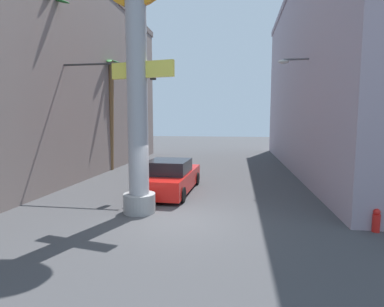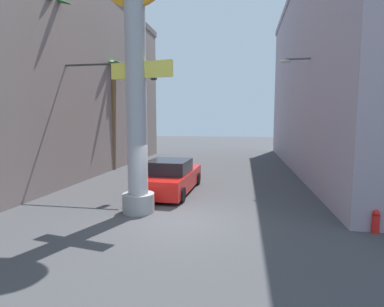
{
  "view_description": "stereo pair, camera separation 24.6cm",
  "coord_description": "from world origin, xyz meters",
  "px_view_note": "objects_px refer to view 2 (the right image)",
  "views": [
    {
      "loc": [
        1.97,
        -9.55,
        3.37
      ],
      "look_at": [
        0.0,
        3.3,
        1.93
      ],
      "focal_mm": 28.0,
      "sensor_mm": 36.0,
      "label": 1
    },
    {
      "loc": [
        2.21,
        -9.51,
        3.37
      ],
      "look_at": [
        0.0,
        3.3,
        1.93
      ],
      "focal_mm": 28.0,
      "sensor_mm": 36.0,
      "label": 2
    }
  ],
  "objects_px": {
    "neon_sign_pole": "(136,90)",
    "fire_hydrant": "(376,222)",
    "car_lead": "(171,177)",
    "palm_tree_mid_left": "(113,101)",
    "street_lamp": "(325,106)",
    "traffic_light_mast": "(95,100)",
    "palm_tree_mid_right": "(325,91)",
    "palm_tree_near_left": "(51,76)",
    "pedestrian_by_sign": "(369,196)",
    "crossing_sign": "(378,177)",
    "palm_tree_far_right": "(295,100)",
    "pedestrian_far_left": "(145,149)",
    "pedestrian_mid_right": "(306,162)"
  },
  "relations": [
    {
      "from": "palm_tree_mid_right",
      "to": "palm_tree_mid_left",
      "type": "bearing_deg",
      "value": -174.22
    },
    {
      "from": "palm_tree_near_left",
      "to": "pedestrian_mid_right",
      "type": "bearing_deg",
      "value": 18.31
    },
    {
      "from": "neon_sign_pole",
      "to": "pedestrian_by_sign",
      "type": "height_order",
      "value": "neon_sign_pole"
    },
    {
      "from": "neon_sign_pole",
      "to": "car_lead",
      "type": "height_order",
      "value": "neon_sign_pole"
    },
    {
      "from": "street_lamp",
      "to": "car_lead",
      "type": "distance_m",
      "value": 8.61
    },
    {
      "from": "neon_sign_pole",
      "to": "pedestrian_far_left",
      "type": "distance_m",
      "value": 14.84
    },
    {
      "from": "palm_tree_mid_left",
      "to": "pedestrian_by_sign",
      "type": "xyz_separation_m",
      "value": [
        12.78,
        -8.94,
        -3.78
      ]
    },
    {
      "from": "neon_sign_pole",
      "to": "palm_tree_mid_left",
      "type": "bearing_deg",
      "value": 118.89
    },
    {
      "from": "palm_tree_mid_left",
      "to": "palm_tree_mid_right",
      "type": "xyz_separation_m",
      "value": [
        13.83,
        1.4,
        0.53
      ]
    },
    {
      "from": "palm_tree_near_left",
      "to": "car_lead",
      "type": "bearing_deg",
      "value": 0.27
    },
    {
      "from": "palm_tree_near_left",
      "to": "palm_tree_far_right",
      "type": "relative_size",
      "value": 1.19
    },
    {
      "from": "traffic_light_mast",
      "to": "palm_tree_far_right",
      "type": "distance_m",
      "value": 20.39
    },
    {
      "from": "palm_tree_far_right",
      "to": "pedestrian_far_left",
      "type": "bearing_deg",
      "value": -154.17
    },
    {
      "from": "palm_tree_far_right",
      "to": "neon_sign_pole",
      "type": "bearing_deg",
      "value": -113.19
    },
    {
      "from": "pedestrian_far_left",
      "to": "palm_tree_mid_left",
      "type": "bearing_deg",
      "value": -96.23
    },
    {
      "from": "street_lamp",
      "to": "pedestrian_by_sign",
      "type": "relative_size",
      "value": 4.16
    },
    {
      "from": "street_lamp",
      "to": "traffic_light_mast",
      "type": "distance_m",
      "value": 11.59
    },
    {
      "from": "car_lead",
      "to": "palm_tree_mid_right",
      "type": "xyz_separation_m",
      "value": [
        8.45,
        7.1,
        4.54
      ]
    },
    {
      "from": "palm_tree_near_left",
      "to": "palm_tree_mid_right",
      "type": "xyz_separation_m",
      "value": [
        14.42,
        7.13,
        -0.28
      ]
    },
    {
      "from": "car_lead",
      "to": "pedestrian_far_left",
      "type": "relative_size",
      "value": 3.05
    },
    {
      "from": "crossing_sign",
      "to": "palm_tree_mid_left",
      "type": "height_order",
      "value": "palm_tree_mid_left"
    },
    {
      "from": "crossing_sign",
      "to": "neon_sign_pole",
      "type": "bearing_deg",
      "value": 178.02
    },
    {
      "from": "palm_tree_near_left",
      "to": "pedestrian_by_sign",
      "type": "distance_m",
      "value": 14.5
    },
    {
      "from": "car_lead",
      "to": "palm_tree_mid_left",
      "type": "distance_m",
      "value": 8.8
    },
    {
      "from": "neon_sign_pole",
      "to": "traffic_light_mast",
      "type": "distance_m",
      "value": 5.04
    },
    {
      "from": "neon_sign_pole",
      "to": "palm_tree_near_left",
      "type": "xyz_separation_m",
      "value": [
        -5.54,
        3.24,
        1.08
      ]
    },
    {
      "from": "palm_tree_mid_left",
      "to": "palm_tree_far_right",
      "type": "distance_m",
      "value": 17.49
    },
    {
      "from": "pedestrian_far_left",
      "to": "car_lead",
      "type": "bearing_deg",
      "value": -65.12
    },
    {
      "from": "crossing_sign",
      "to": "palm_tree_near_left",
      "type": "bearing_deg",
      "value": 165.4
    },
    {
      "from": "pedestrian_by_sign",
      "to": "crossing_sign",
      "type": "bearing_deg",
      "value": -70.49
    },
    {
      "from": "palm_tree_mid_right",
      "to": "car_lead",
      "type": "bearing_deg",
      "value": -139.95
    },
    {
      "from": "street_lamp",
      "to": "traffic_light_mast",
      "type": "xyz_separation_m",
      "value": [
        -11.34,
        -2.39,
        0.28
      ]
    },
    {
      "from": "street_lamp",
      "to": "palm_tree_far_right",
      "type": "bearing_deg",
      "value": 86.99
    },
    {
      "from": "street_lamp",
      "to": "traffic_light_mast",
      "type": "relative_size",
      "value": 1.07
    },
    {
      "from": "neon_sign_pole",
      "to": "fire_hydrant",
      "type": "xyz_separation_m",
      "value": [
        7.74,
        -0.8,
        -4.08
      ]
    },
    {
      "from": "crossing_sign",
      "to": "car_lead",
      "type": "xyz_separation_m",
      "value": [
        -7.51,
        3.54,
        -0.91
      ]
    },
    {
      "from": "car_lead",
      "to": "palm_tree_mid_right",
      "type": "distance_m",
      "value": 11.93
    },
    {
      "from": "pedestrian_mid_right",
      "to": "palm_tree_mid_right",
      "type": "bearing_deg",
      "value": 61.41
    },
    {
      "from": "pedestrian_far_left",
      "to": "fire_hydrant",
      "type": "relative_size",
      "value": 2.33
    },
    {
      "from": "pedestrian_mid_right",
      "to": "crossing_sign",
      "type": "bearing_deg",
      "value": -85.37
    },
    {
      "from": "neon_sign_pole",
      "to": "pedestrian_mid_right",
      "type": "height_order",
      "value": "neon_sign_pole"
    },
    {
      "from": "car_lead",
      "to": "palm_tree_near_left",
      "type": "distance_m",
      "value": 7.67
    },
    {
      "from": "neon_sign_pole",
      "to": "pedestrian_far_left",
      "type": "xyz_separation_m",
      "value": [
        -4.43,
        13.73,
        -3.46
      ]
    },
    {
      "from": "pedestrian_by_sign",
      "to": "palm_tree_mid_left",
      "type": "bearing_deg",
      "value": 145.01
    },
    {
      "from": "neon_sign_pole",
      "to": "traffic_light_mast",
      "type": "relative_size",
      "value": 1.59
    },
    {
      "from": "car_lead",
      "to": "traffic_light_mast",
      "type": "bearing_deg",
      "value": 174.64
    },
    {
      "from": "street_lamp",
      "to": "pedestrian_mid_right",
      "type": "bearing_deg",
      "value": 110.04
    },
    {
      "from": "palm_tree_near_left",
      "to": "pedestrian_mid_right",
      "type": "distance_m",
      "value": 14.26
    },
    {
      "from": "street_lamp",
      "to": "pedestrian_mid_right",
      "type": "relative_size",
      "value": 3.81
    },
    {
      "from": "palm_tree_mid_left",
      "to": "pedestrian_mid_right",
      "type": "distance_m",
      "value": 12.89
    }
  ]
}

